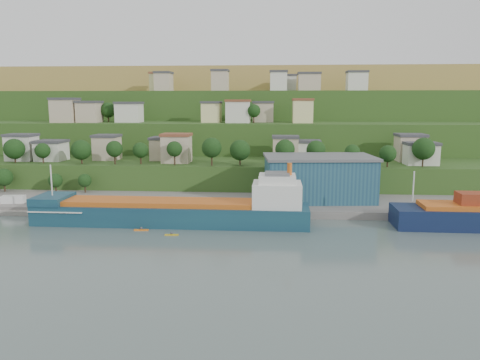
# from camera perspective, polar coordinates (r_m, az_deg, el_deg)

# --- Properties ---
(ground) EXTENTS (500.00, 500.00, 0.00)m
(ground) POSITION_cam_1_polar(r_m,az_deg,el_deg) (109.88, -7.21, -6.40)
(ground) COLOR #4E5E5A
(ground) RESTS_ON ground
(quay) EXTENTS (220.00, 26.00, 4.00)m
(quay) POSITION_cam_1_polar(r_m,az_deg,el_deg) (134.98, 3.50, -3.37)
(quay) COLOR slate
(quay) RESTS_ON ground
(pebble_beach) EXTENTS (40.00, 18.00, 2.40)m
(pebble_beach) POSITION_cam_1_polar(r_m,az_deg,el_deg) (149.87, -26.60, -3.08)
(pebble_beach) COLOR slate
(pebble_beach) RESTS_ON ground
(hillside) EXTENTS (360.00, 210.53, 96.00)m
(hillside) POSITION_cam_1_polar(r_m,az_deg,el_deg) (274.75, -0.37, 3.17)
(hillside) COLOR #284719
(hillside) RESTS_ON ground
(cargo_ship_near) EXTENTS (68.12, 11.30, 17.49)m
(cargo_ship_near) POSITION_cam_1_polar(r_m,az_deg,el_deg) (117.09, -7.35, -4.01)
(cargo_ship_near) COLOR #122E45
(cargo_ship_near) RESTS_ON ground
(warehouse) EXTENTS (32.61, 21.76, 12.80)m
(warehouse) POSITION_cam_1_polar(r_m,az_deg,el_deg) (136.98, 9.56, 0.30)
(warehouse) COLOR navy
(warehouse) RESTS_ON quay
(caravan) EXTENTS (6.54, 3.62, 2.89)m
(caravan) POSITION_cam_1_polar(r_m,az_deg,el_deg) (145.84, -25.89, -2.28)
(caravan) COLOR silver
(caravan) RESTS_ON pebble_beach
(dinghy) EXTENTS (4.69, 2.19, 0.91)m
(dinghy) POSITION_cam_1_polar(r_m,az_deg,el_deg) (138.03, -22.58, -3.09)
(dinghy) COLOR silver
(dinghy) RESTS_ON pebble_beach
(kayak_orange) EXTENTS (3.44, 0.85, 0.85)m
(kayak_orange) POSITION_cam_1_polar(r_m,az_deg,el_deg) (113.35, -11.95, -5.91)
(kayak_orange) COLOR orange
(kayak_orange) RESTS_ON ground
(kayak_yellow) EXTENTS (3.16, 0.82, 0.78)m
(kayak_yellow) POSITION_cam_1_polar(r_m,az_deg,el_deg) (108.10, -8.34, -6.56)
(kayak_yellow) COLOR gold
(kayak_yellow) RESTS_ON ground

